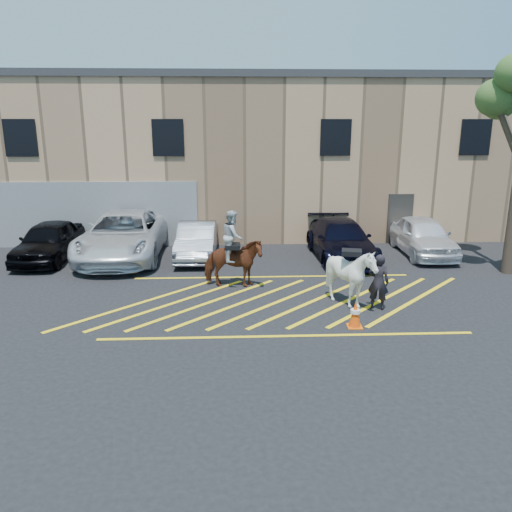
{
  "coord_description": "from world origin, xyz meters",
  "views": [
    {
      "loc": [
        -1.3,
        -14.37,
        5.22
      ],
      "look_at": [
        -0.65,
        0.2,
        1.3
      ],
      "focal_mm": 35.0,
      "sensor_mm": 36.0,
      "label": 1
    }
  ],
  "objects_px": {
    "car_white_pickup": "(124,235)",
    "car_white_suv": "(423,236)",
    "car_black_suv": "(49,241)",
    "saddled_white": "(350,276)",
    "car_silver_sedan": "(197,241)",
    "traffic_cone": "(355,314)",
    "car_blue_suv": "(341,240)",
    "handler": "(378,282)",
    "mounted_bay": "(233,257)"
  },
  "relations": [
    {
      "from": "car_white_suv",
      "to": "handler",
      "type": "bearing_deg",
      "value": -118.95
    },
    {
      "from": "car_blue_suv",
      "to": "mounted_bay",
      "type": "bearing_deg",
      "value": -143.86
    },
    {
      "from": "saddled_white",
      "to": "traffic_cone",
      "type": "relative_size",
      "value": 2.65
    },
    {
      "from": "traffic_cone",
      "to": "car_silver_sedan",
      "type": "bearing_deg",
      "value": 122.63
    },
    {
      "from": "car_silver_sedan",
      "to": "car_blue_suv",
      "type": "bearing_deg",
      "value": -3.68
    },
    {
      "from": "car_blue_suv",
      "to": "handler",
      "type": "bearing_deg",
      "value": -93.02
    },
    {
      "from": "handler",
      "to": "car_blue_suv",
      "type": "bearing_deg",
      "value": -68.16
    },
    {
      "from": "saddled_white",
      "to": "car_blue_suv",
      "type": "bearing_deg",
      "value": 80.98
    },
    {
      "from": "car_white_pickup",
      "to": "mounted_bay",
      "type": "bearing_deg",
      "value": -42.54
    },
    {
      "from": "car_blue_suv",
      "to": "saddled_white",
      "type": "bearing_deg",
      "value": -101.17
    },
    {
      "from": "car_white_suv",
      "to": "mounted_bay",
      "type": "height_order",
      "value": "mounted_bay"
    },
    {
      "from": "saddled_white",
      "to": "traffic_cone",
      "type": "bearing_deg",
      "value": -97.62
    },
    {
      "from": "car_white_suv",
      "to": "handler",
      "type": "xyz_separation_m",
      "value": [
        -3.54,
        -6.0,
        0.05
      ]
    },
    {
      "from": "car_white_pickup",
      "to": "car_blue_suv",
      "type": "bearing_deg",
      "value": -4.13
    },
    {
      "from": "mounted_bay",
      "to": "saddled_white",
      "type": "relative_size",
      "value": 1.31
    },
    {
      "from": "car_white_pickup",
      "to": "handler",
      "type": "relative_size",
      "value": 3.98
    },
    {
      "from": "car_white_pickup",
      "to": "car_silver_sedan",
      "type": "height_order",
      "value": "car_white_pickup"
    },
    {
      "from": "car_white_pickup",
      "to": "mounted_bay",
      "type": "xyz_separation_m",
      "value": [
        4.32,
        -3.92,
        0.12
      ]
    },
    {
      "from": "car_black_suv",
      "to": "saddled_white",
      "type": "relative_size",
      "value": 2.3
    },
    {
      "from": "car_black_suv",
      "to": "car_silver_sedan",
      "type": "height_order",
      "value": "car_black_suv"
    },
    {
      "from": "car_blue_suv",
      "to": "car_white_suv",
      "type": "relative_size",
      "value": 1.15
    },
    {
      "from": "car_silver_sedan",
      "to": "handler",
      "type": "height_order",
      "value": "handler"
    },
    {
      "from": "mounted_bay",
      "to": "traffic_cone",
      "type": "relative_size",
      "value": 3.47
    },
    {
      "from": "handler",
      "to": "traffic_cone",
      "type": "distance_m",
      "value": 1.68
    },
    {
      "from": "car_silver_sedan",
      "to": "car_black_suv",
      "type": "bearing_deg",
      "value": -178.2
    },
    {
      "from": "handler",
      "to": "mounted_bay",
      "type": "distance_m",
      "value": 4.69
    },
    {
      "from": "saddled_white",
      "to": "traffic_cone",
      "type": "xyz_separation_m",
      "value": [
        -0.21,
        -1.58,
        -0.55
      ]
    },
    {
      "from": "car_black_suv",
      "to": "handler",
      "type": "xyz_separation_m",
      "value": [
        11.31,
        -5.8,
        0.06
      ]
    },
    {
      "from": "car_blue_suv",
      "to": "saddled_white",
      "type": "height_order",
      "value": "saddled_white"
    },
    {
      "from": "car_black_suv",
      "to": "saddled_white",
      "type": "bearing_deg",
      "value": -26.16
    },
    {
      "from": "car_black_suv",
      "to": "traffic_cone",
      "type": "xyz_separation_m",
      "value": [
        10.35,
        -7.1,
        -0.39
      ]
    },
    {
      "from": "car_blue_suv",
      "to": "saddled_white",
      "type": "xyz_separation_m",
      "value": [
        -0.83,
        -5.24,
        0.17
      ]
    },
    {
      "from": "car_silver_sedan",
      "to": "mounted_bay",
      "type": "height_order",
      "value": "mounted_bay"
    },
    {
      "from": "mounted_bay",
      "to": "handler",
      "type": "bearing_deg",
      "value": -27.53
    },
    {
      "from": "car_silver_sedan",
      "to": "car_white_suv",
      "type": "height_order",
      "value": "car_white_suv"
    },
    {
      "from": "car_black_suv",
      "to": "car_white_pickup",
      "type": "distance_m",
      "value": 2.85
    },
    {
      "from": "car_black_suv",
      "to": "mounted_bay",
      "type": "xyz_separation_m",
      "value": [
        7.15,
        -3.63,
        0.27
      ]
    },
    {
      "from": "car_white_pickup",
      "to": "traffic_cone",
      "type": "xyz_separation_m",
      "value": [
        7.51,
        -7.39,
        -0.54
      ]
    },
    {
      "from": "traffic_cone",
      "to": "mounted_bay",
      "type": "bearing_deg",
      "value": 132.63
    },
    {
      "from": "car_white_pickup",
      "to": "car_silver_sedan",
      "type": "xyz_separation_m",
      "value": [
        2.88,
        -0.16,
        -0.21
      ]
    },
    {
      "from": "car_white_suv",
      "to": "saddled_white",
      "type": "distance_m",
      "value": 7.15
    },
    {
      "from": "car_black_suv",
      "to": "car_blue_suv",
      "type": "distance_m",
      "value": 11.39
    },
    {
      "from": "car_white_suv",
      "to": "car_white_pickup",
      "type": "bearing_deg",
      "value": -178.79
    },
    {
      "from": "handler",
      "to": "car_silver_sedan",
      "type": "bearing_deg",
      "value": -23.96
    },
    {
      "from": "handler",
      "to": "mounted_bay",
      "type": "bearing_deg",
      "value": -4.81
    },
    {
      "from": "saddled_white",
      "to": "traffic_cone",
      "type": "height_order",
      "value": "saddled_white"
    },
    {
      "from": "traffic_cone",
      "to": "handler",
      "type": "bearing_deg",
      "value": 53.72
    },
    {
      "from": "handler",
      "to": "traffic_cone",
      "type": "bearing_deg",
      "value": 76.44
    },
    {
      "from": "car_white_pickup",
      "to": "car_white_suv",
      "type": "bearing_deg",
      "value": -0.69
    },
    {
      "from": "car_silver_sedan",
      "to": "mounted_bay",
      "type": "xyz_separation_m",
      "value": [
        1.43,
        -3.76,
        0.33
      ]
    }
  ]
}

